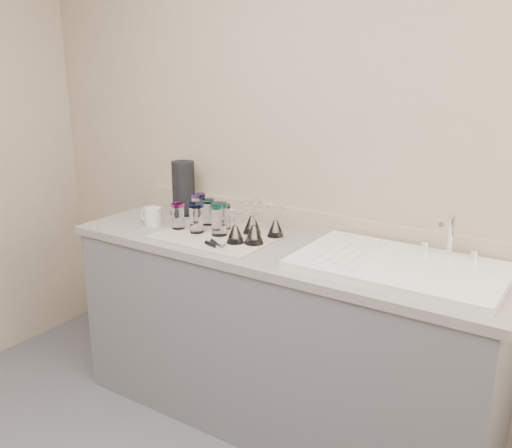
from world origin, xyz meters
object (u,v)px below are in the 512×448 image
Objects in this scene: goblet_back_right at (276,226)px; tumbler_magenta at (178,216)px; tumbler_purple at (224,216)px; can_opener at (217,246)px; tumbler_teal at (199,207)px; tumbler_cyan at (208,212)px; sink_unit at (400,266)px; tumbler_lavender at (219,219)px; goblet_front_left at (235,232)px; tumbler_blue at (196,218)px; paper_towel_roll at (184,188)px; goblet_front_right at (254,232)px; goblet_back_left at (252,222)px; white_mug at (153,216)px.

tumbler_magenta is at bearing -160.83° from goblet_back_right.
can_opener is at bearing -60.44° from tumbler_purple.
tumbler_teal is 1.02× the size of can_opener.
tumbler_cyan is at bearing -15.02° from tumbler_teal.
goblet_back_right is (0.38, 0.02, -0.02)m from tumbler_cyan.
tumbler_teal is at bearing -179.91° from goblet_back_right.
tumbler_purple is (-0.91, 0.05, 0.05)m from sink_unit.
tumbler_magenta is (-0.19, -0.13, 0.00)m from tumbler_purple.
tumbler_lavender reaches higher than goblet_front_left.
tumbler_magenta is at bearing -146.43° from tumbler_purple.
sink_unit is at bearing -4.60° from tumbler_teal.
can_opener is (-0.03, -0.10, -0.04)m from goblet_front_left.
sink_unit is at bearing 4.02° from tumbler_blue.
tumbler_magenta is 0.45× the size of paper_towel_roll.
tumbler_cyan is 0.38m from goblet_front_right.
goblet_back_left reaches higher than can_opener.
tumbler_magenta is at bearing -172.81° from tumbler_lavender.
tumbler_magenta is 0.12m from tumbler_blue.
tumbler_lavender is 0.55× the size of paper_towel_roll.
paper_towel_roll reaches higher than tumbler_blue.
sink_unit reaches higher than goblet_back_left.
tumbler_blue is at bearing -166.94° from tumbler_lavender.
tumbler_cyan is 0.90× the size of goblet_back_right.
paper_towel_roll is at bearing 143.43° from can_opener.
tumbler_lavender is at bearing -150.36° from goblet_back_right.
goblet_back_right is at bearing 0.09° from tumbler_teal.
goblet_front_right is (0.10, -0.13, 0.00)m from goblet_back_left.
goblet_back_right is 0.21m from goblet_front_left.
white_mug is at bearing -178.94° from tumbler_blue.
tumbler_cyan is 1.02× the size of white_mug.
tumbler_cyan is at bearing -176.67° from goblet_back_right.
sink_unit is 1.27m from white_mug.
tumbler_cyan is 0.14m from tumbler_blue.
tumbler_teal reaches higher than tumbler_purple.
white_mug is at bearing -164.10° from goblet_back_left.
goblet_back_left is 0.12m from goblet_back_right.
sink_unit is 6.33× the size of tumbler_cyan.
goblet_back_right is at bearing 60.56° from goblet_front_left.
tumbler_lavender reaches higher than tumbler_magenta.
tumbler_magenta is (0.00, -0.16, -0.01)m from tumbler_teal.
tumbler_blue reaches higher than white_mug.
goblet_back_left is 1.11× the size of can_opener.
goblet_back_left is at bearing 87.89° from can_opener.
goblet_front_left is 1.05× the size of can_opener.
sink_unit reaches higher than can_opener.
paper_towel_roll is at bearing 124.83° from tumbler_magenta.
sink_unit is at bearing 2.78° from tumbler_lavender.
sink_unit is at bearing -5.34° from goblet_back_left.
tumbler_purple is 0.78× the size of tumbler_lavender.
tumbler_teal reaches higher than can_opener.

